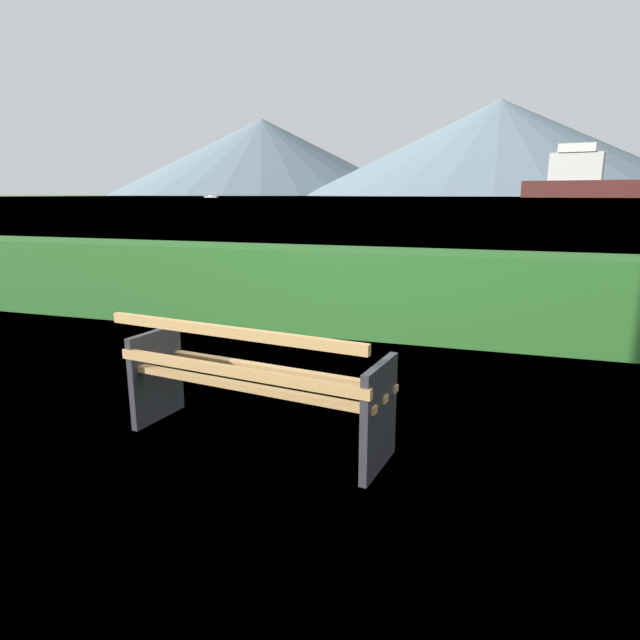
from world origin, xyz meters
name	(u,v)px	position (x,y,z in m)	size (l,w,h in m)	color
ground_plane	(259,439)	(0.00, 0.00, 0.00)	(1400.00, 1400.00, 0.00)	olive
water_surface	(493,197)	(0.00, 307.71, 0.00)	(620.00, 620.00, 0.00)	#7A99A8
park_bench	(253,383)	(-0.01, -0.06, 0.43)	(1.88, 0.83, 0.87)	tan
hedge_row	(364,291)	(0.00, 3.12, 0.50)	(12.25, 0.83, 1.00)	#2D6B28
sailboat_mid	(211,197)	(-119.83, 217.68, 0.42)	(6.16, 2.02, 1.13)	silver
distant_hills	(442,156)	(-52.84, 572.07, 38.33)	(854.08, 409.86, 84.88)	slate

